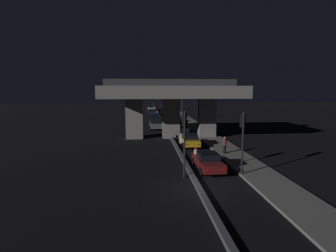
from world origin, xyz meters
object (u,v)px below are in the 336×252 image
at_px(traffic_light_left_of_median, 184,132).
at_px(pedestrian_on_sidewalk, 225,145).
at_px(traffic_light_right_of_median, 243,132).
at_px(motorcycle_red_filtering_near, 196,157).
at_px(motorcycle_blue_filtering_far, 175,133).
at_px(car_taxi_yellow_fifth, 172,119).
at_px(car_black_sixth, 169,114).
at_px(car_white_fourth_oncoming, 151,107).
at_px(car_dark_red_second_oncoming, 155,118).
at_px(car_taxi_yellow_second, 190,140).
at_px(street_lamp, 181,95).
at_px(car_dark_blue_third_oncoming, 152,112).
at_px(car_dark_red_lead, 208,161).
at_px(car_white_third, 181,126).
at_px(car_silver_fourth, 177,122).
at_px(motorcycle_white_filtering_mid, 181,141).
at_px(car_grey_lead_oncoming, 156,123).

distance_m(traffic_light_left_of_median, pedestrian_on_sidewalk, 8.17).
height_order(traffic_light_right_of_median, motorcycle_red_filtering_near, traffic_light_right_of_median).
height_order(motorcycle_blue_filtering_far, pedestrian_on_sidewalk, pedestrian_on_sidewalk).
height_order(traffic_light_right_of_median, car_taxi_yellow_fifth, traffic_light_right_of_median).
bearing_deg(pedestrian_on_sidewalk, car_black_sixth, 94.41).
height_order(traffic_light_right_of_median, car_white_fourth_oncoming, traffic_light_right_of_median).
relative_size(traffic_light_left_of_median, car_dark_red_second_oncoming, 1.06).
bearing_deg(car_taxi_yellow_second, traffic_light_left_of_median, 169.30).
distance_m(street_lamp, car_dark_blue_third_oncoming, 11.19).
xyz_separation_m(car_taxi_yellow_fifth, motorcycle_red_filtering_near, (-0.77, -27.76, -0.10)).
relative_size(car_dark_red_lead, pedestrian_on_sidewalk, 2.71).
height_order(car_taxi_yellow_second, car_black_sixth, car_black_sixth).
relative_size(car_white_third, car_white_fourth_oncoming, 1.15).
xyz_separation_m(traffic_light_right_of_median, motorcycle_red_filtering_near, (-2.73, 3.27, -2.60)).
relative_size(car_silver_fourth, motorcycle_white_filtering_mid, 2.62).
height_order(street_lamp, car_taxi_yellow_second, street_lamp).
height_order(car_taxi_yellow_fifth, motorcycle_blue_filtering_far, car_taxi_yellow_fifth).
bearing_deg(car_silver_fourth, car_dark_red_lead, 176.44).
relative_size(car_white_third, motorcycle_white_filtering_mid, 2.76).
bearing_deg(motorcycle_white_filtering_mid, street_lamp, -11.56).
distance_m(car_dark_red_lead, car_silver_fourth, 23.75).
distance_m(car_taxi_yellow_second, car_grey_lead_oncoming, 13.45).
xyz_separation_m(traffic_light_left_of_median, pedestrian_on_sidewalk, (4.86, 6.15, -2.33)).
xyz_separation_m(car_black_sixth, car_dark_blue_third_oncoming, (-3.49, 7.18, -0.17)).
bearing_deg(car_dark_red_second_oncoming, car_dark_red_lead, 5.95).
distance_m(car_taxi_yellow_fifth, motorcycle_red_filtering_near, 27.77).
distance_m(car_white_third, car_silver_fourth, 6.81).
distance_m(car_taxi_yellow_fifth, motorcycle_blue_filtering_far, 15.64).
relative_size(car_black_sixth, car_dark_blue_third_oncoming, 1.01).
distance_m(car_taxi_yellow_fifth, car_dark_blue_third_oncoming, 14.89).
bearing_deg(car_white_fourth_oncoming, car_black_sixth, 7.29).
height_order(car_black_sixth, motorcycle_red_filtering_near, car_black_sixth).
height_order(car_taxi_yellow_fifth, pedestrian_on_sidewalk, pedestrian_on_sidewalk).
bearing_deg(car_dark_blue_third_oncoming, car_dark_red_second_oncoming, 0.82).
relative_size(car_dark_red_lead, car_grey_lead_oncoming, 1.02).
distance_m(car_taxi_yellow_second, car_dark_blue_third_oncoming, 35.47).
xyz_separation_m(car_taxi_yellow_fifth, car_dark_blue_third_oncoming, (-3.39, 14.50, 0.01)).
bearing_deg(motorcycle_blue_filtering_far, traffic_light_right_of_median, -168.62).
height_order(car_taxi_yellow_second, motorcycle_white_filtering_mid, motorcycle_white_filtering_mid).
distance_m(street_lamp, motorcycle_red_filtering_near, 34.12).
distance_m(traffic_light_right_of_median, car_dark_red_second_oncoming, 33.65).
distance_m(traffic_light_right_of_median, motorcycle_white_filtering_mid, 11.14).
relative_size(car_taxi_yellow_second, car_dark_blue_third_oncoming, 1.06).
relative_size(traffic_light_right_of_median, car_silver_fourth, 1.07).
distance_m(motorcycle_white_filtering_mid, motorcycle_blue_filtering_far, 5.02).
bearing_deg(car_dark_red_lead, car_white_third, -2.22).
distance_m(traffic_light_right_of_median, car_taxi_yellow_second, 10.71).
relative_size(car_white_fourth_oncoming, motorcycle_blue_filtering_far, 2.37).
bearing_deg(car_black_sixth, car_dark_red_lead, 178.74).
bearing_deg(car_grey_lead_oncoming, car_white_fourth_oncoming, 178.47).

